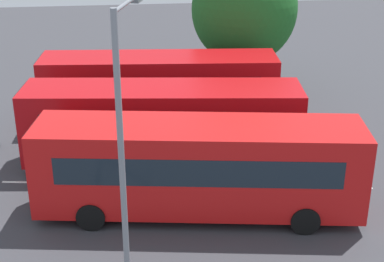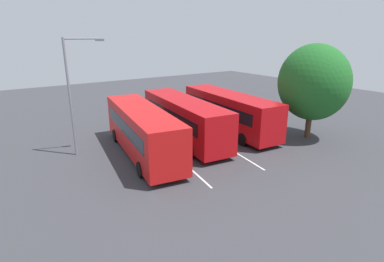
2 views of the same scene
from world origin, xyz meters
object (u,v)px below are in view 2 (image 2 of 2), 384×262
at_px(bus_center_right, 142,130).
at_px(pedestrian, 166,107).
at_px(bus_far_left, 229,111).
at_px(depot_tree, 313,83).
at_px(bus_center_left, 184,118).
at_px(street_lamp, 73,90).

relative_size(bus_center_right, pedestrian, 6.63).
xyz_separation_m(bus_far_left, depot_tree, (-4.81, -4.19, 2.62)).
relative_size(bus_center_left, depot_tree, 1.50).
xyz_separation_m(bus_far_left, bus_center_left, (0.18, 4.36, 0.00)).
height_order(bus_center_left, pedestrian, bus_center_left).
height_order(bus_center_right, street_lamp, street_lamp).
distance_m(pedestrian, depot_tree, 13.83).
distance_m(bus_far_left, depot_tree, 6.90).
distance_m(bus_far_left, bus_center_right, 8.32).
relative_size(bus_far_left, bus_center_left, 1.00).
bearing_deg(street_lamp, pedestrian, 44.58).
relative_size(bus_far_left, depot_tree, 1.50).
relative_size(bus_far_left, pedestrian, 6.59).
bearing_deg(bus_center_right, bus_center_left, -68.32).
bearing_deg(bus_far_left, bus_center_right, 99.95).
relative_size(bus_center_left, street_lamp, 1.41).
bearing_deg(depot_tree, bus_far_left, 41.05).
xyz_separation_m(bus_center_left, pedestrian, (6.89, -2.36, -0.78)).
relative_size(pedestrian, depot_tree, 0.23).
bearing_deg(street_lamp, bus_far_left, 7.96).
height_order(bus_far_left, street_lamp, street_lamp).
bearing_deg(pedestrian, bus_center_right, -11.98).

